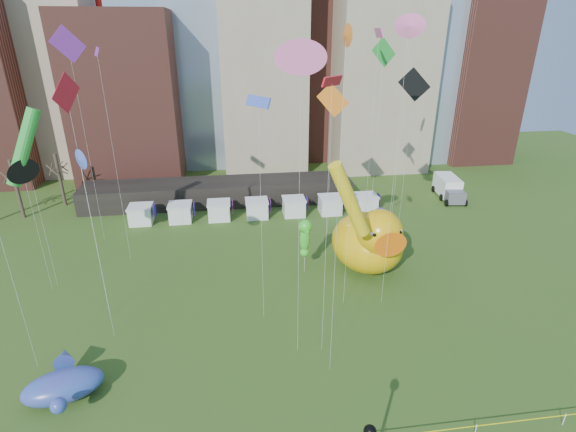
{
  "coord_description": "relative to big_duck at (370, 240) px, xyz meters",
  "views": [
    {
      "loc": [
        -2.08,
        -17.52,
        23.17
      ],
      "look_at": [
        1.41,
        8.12,
        12.0
      ],
      "focal_mm": 27.0,
      "sensor_mm": 36.0,
      "label": 1
    }
  ],
  "objects": [
    {
      "name": "skyline",
      "position": [
        -9.22,
        40.66,
        17.96
      ],
      "size": [
        101.0,
        23.0,
        68.0
      ],
      "color": "brown",
      "rests_on": "ground"
    },
    {
      "name": "pavilion",
      "position": [
        -15.47,
        21.6,
        -1.88
      ],
      "size": [
        38.0,
        6.0,
        3.2
      ],
      "primitive_type": "cube",
      "color": "black",
      "rests_on": "ground"
    },
    {
      "name": "vendor_tents",
      "position": [
        -10.45,
        15.6,
        -2.38
      ],
      "size": [
        33.24,
        2.8,
        2.4
      ],
      "color": "white",
      "rests_on": "ground"
    },
    {
      "name": "bare_trees",
      "position": [
        -41.63,
        20.14,
        0.53
      ],
      "size": [
        8.44,
        6.44,
        8.5
      ],
      "color": "#382B21",
      "rests_on": "ground"
    },
    {
      "name": "big_duck",
      "position": [
        0.0,
        0.0,
        0.0
      ],
      "size": [
        7.91,
        10.16,
        7.58
      ],
      "rotation": [
        0.0,
        0.0,
        0.09
      ],
      "color": "#EBB10C",
      "rests_on": "ground"
    },
    {
      "name": "small_duck",
      "position": [
        0.89,
        4.43,
        -1.88
      ],
      "size": [
        3.62,
        4.67,
        3.49
      ],
      "rotation": [
        0.0,
        0.0,
        0.09
      ],
      "color": "white",
      "rests_on": "ground"
    },
    {
      "name": "seahorse_green",
      "position": [
        -6.6,
        0.45,
        0.78
      ],
      "size": [
        1.42,
        1.78,
        5.97
      ],
      "rotation": [
        0.0,
        0.0,
        -0.03
      ],
      "color": "silver",
      "rests_on": "ground"
    },
    {
      "name": "seahorse_purple",
      "position": [
        1.91,
        2.9,
        0.59
      ],
      "size": [
        1.71,
        1.95,
        5.76
      ],
      "rotation": [
        0.0,
        0.0,
        0.31
      ],
      "color": "silver",
      "rests_on": "ground"
    },
    {
      "name": "whale_inflatable",
      "position": [
        -25.66,
        -13.6,
        -2.43
      ],
      "size": [
        5.75,
        6.66,
        2.3
      ],
      "rotation": [
        0.0,
        0.0,
        0.27
      ],
      "color": "#453A9F",
      "rests_on": "ground"
    },
    {
      "name": "box_truck",
      "position": [
        18.34,
        19.07,
        -1.91
      ],
      "size": [
        3.6,
        7.48,
        3.06
      ],
      "rotation": [
        0.0,
        0.0,
        -0.13
      ],
      "color": "white",
      "rests_on": "ground"
    },
    {
      "name": "kite_0",
      "position": [
        -7.25,
        -11.39,
        16.47
      ],
      "size": [
        1.6,
        1.58,
        20.62
      ],
      "color": "silver",
      "rests_on": "ground"
    },
    {
      "name": "kite_1",
      "position": [
        -9.15,
        -11.17,
        18.13
      ],
      "size": [
        2.1,
        0.53,
        22.7
      ],
      "color": "silver",
      "rests_on": "ground"
    },
    {
      "name": "kite_2",
      "position": [
        -31.4,
        0.54,
        8.45
      ],
      "size": [
        1.24,
        1.94,
        12.98
      ],
      "color": "silver",
      "rests_on": "ground"
    },
    {
      "name": "kite_3",
      "position": [
        -31.14,
        1.24,
        10.4
      ],
      "size": [
        3.9,
        3.11,
        17.22
      ],
      "color": "silver",
      "rests_on": "ground"
    },
    {
      "name": "kite_4",
      "position": [
        6.07,
        9.64,
        19.62
      ],
      "size": [
        1.39,
        1.53,
        24.11
      ],
      "color": "silver",
      "rests_on": "ground"
    },
    {
      "name": "kite_5",
      "position": [
        -11.42,
        -6.6,
        14.81
      ],
      "size": [
        1.72,
        2.27,
        18.87
      ],
      "color": "silver",
      "rests_on": "ground"
    },
    {
      "name": "kite_6",
      "position": [
        -2.18,
        9.38,
        12.46
      ],
      "size": [
        3.27,
        1.87,
        17.97
      ],
      "color": "silver",
      "rests_on": "ground"
    },
    {
      "name": "kite_7",
      "position": [
        -29.2,
        11.45,
        18.05
      ],
      "size": [
        2.85,
        2.39,
        23.67
      ],
      "color": "silver",
      "rests_on": "ground"
    },
    {
      "name": "kite_8",
      "position": [
        -24.92,
        -4.35,
        15.18
      ],
      "size": [
        1.17,
        2.67,
        20.47
      ],
      "color": "silver",
      "rests_on": "ground"
    },
    {
      "name": "kite_9",
      "position": [
        -0.47,
        -5.8,
        19.81
      ],
      "size": [
        1.25,
        1.35,
        24.24
      ],
      "color": "silver",
      "rests_on": "ground"
    },
    {
      "name": "kite_10",
      "position": [
        5.06,
        4.95,
        14.37
      ],
      "size": [
        3.32,
        0.52,
        19.77
      ],
      "color": "silver",
      "rests_on": "ground"
    },
    {
      "name": "kite_11",
      "position": [
        2.19,
        6.6,
        17.17
      ],
      "size": [
        2.82,
        0.82,
        22.55
      ],
      "color": "silver",
      "rests_on": "ground"
    },
    {
      "name": "kite_12",
      "position": [
        -3.95,
        -5.4,
        6.65
      ],
      "size": [
        4.2,
        1.83,
        13.59
      ],
      "color": "silver",
      "rests_on": "ground"
    },
    {
      "name": "kite_13",
      "position": [
        -23.84,
        -7.51,
        11.41
      ],
      "size": [
        0.96,
        1.21,
        15.67
      ],
      "color": "silver",
      "rests_on": "ground"
    },
    {
      "name": "kite_14",
      "position": [
        -7.12,
        -13.62,
        19.1
      ],
      "size": [
        0.19,
        1.21,
        23.49
      ],
      "color": "silver",
      "rests_on": "ground"
    },
    {
      "name": "kite_15",
      "position": [
        -25.06,
        5.81,
        17.62
      ],
      "size": [
        1.13,
        2.52,
        21.73
      ],
      "color": "silver",
      "rests_on": "ground"
    },
    {
      "name": "kite_17",
      "position": [
        0.05,
        2.2,
        19.18
      ],
      "size": [
        0.73,
        2.78,
        23.31
      ],
      "color": "silver",
      "rests_on": "ground"
    }
  ]
}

